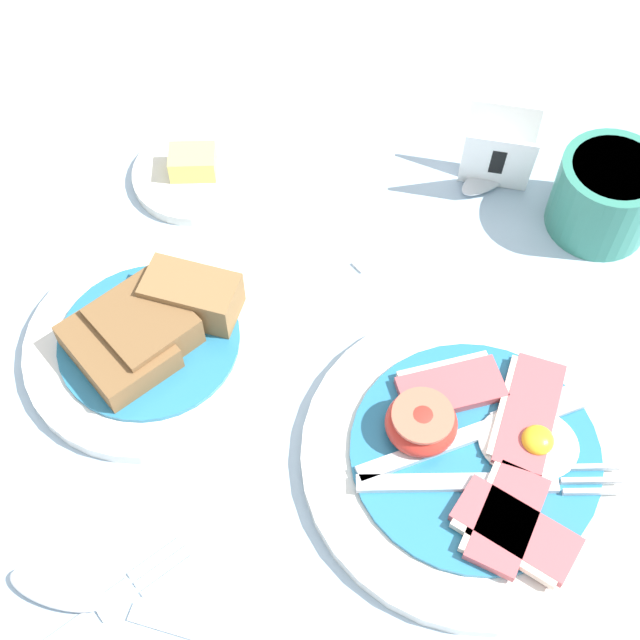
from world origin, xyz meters
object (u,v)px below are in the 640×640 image
bread_plate (150,337)px  sugar_cup (606,194)px  breakfast_plate (475,457)px  teaspoon_by_saucer (470,190)px  teaspoon_near_cup (97,600)px  number_card (498,153)px  fork_on_cloth (66,635)px  butter_dish (194,172)px

bread_plate → sugar_cup: 0.39m
breakfast_plate → sugar_cup: (0.09, 0.24, 0.03)m
breakfast_plate → teaspoon_by_saucer: 0.26m
teaspoon_near_cup → number_card: bearing=-113.1°
teaspoon_by_saucer → fork_on_cloth: size_ratio=1.07×
number_card → breakfast_plate: bearing=-87.3°
teaspoon_near_cup → fork_on_cloth: size_ratio=1.31×
bread_plate → sugar_cup: (0.34, 0.19, 0.02)m
fork_on_cloth → breakfast_plate: bearing=-14.4°
sugar_cup → fork_on_cloth: 0.53m
bread_plate → teaspoon_by_saucer: size_ratio=1.24×
breakfast_plate → butter_dish: bearing=138.6°
bread_plate → fork_on_cloth: size_ratio=1.32×
breakfast_plate → fork_on_cloth: bearing=-146.5°
breakfast_plate → number_card: bearing=90.8°
butter_dish → bread_plate: bearing=-86.6°
breakfast_plate → teaspoon_near_cup: bearing=-149.1°
number_card → teaspoon_near_cup: size_ratio=0.38×
breakfast_plate → teaspoon_near_cup: size_ratio=1.29×
bread_plate → fork_on_cloth: (0.00, -0.22, -0.01)m
butter_dish → number_card: (0.26, 0.04, 0.03)m
bread_plate → butter_dish: (-0.01, 0.18, -0.01)m
sugar_cup → teaspoon_near_cup: size_ratio=0.44×
bread_plate → butter_dish: size_ratio=1.78×
breakfast_plate → teaspoon_near_cup: (-0.24, -0.14, -0.01)m
number_card → teaspoon_near_cup: (-0.23, -0.41, -0.03)m
number_card → teaspoon_by_saucer: size_ratio=0.47×
breakfast_plate → bread_plate: (-0.25, 0.06, 0.01)m
sugar_cup → teaspoon_near_cup: sugar_cup is taller
teaspoon_near_cup → fork_on_cloth: (-0.01, -0.02, -0.00)m
teaspoon_by_saucer → breakfast_plate: bearing=-133.8°
breakfast_plate → sugar_cup: 0.26m
breakfast_plate → sugar_cup: sugar_cup is taller
breakfast_plate → teaspoon_by_saucer: bearing=95.0°
number_card → fork_on_cloth: size_ratio=0.50×
teaspoon_by_saucer → teaspoon_near_cup: bearing=-167.1°
sugar_cup → teaspoon_by_saucer: sugar_cup is taller
bread_plate → sugar_cup: size_ratio=2.27×
bread_plate → number_card: size_ratio=2.66×
teaspoon_by_saucer → teaspoon_near_cup: 0.45m
breakfast_plate → butter_dish: (-0.27, 0.23, -0.00)m
sugar_cup → fork_on_cloth: size_ratio=0.58×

